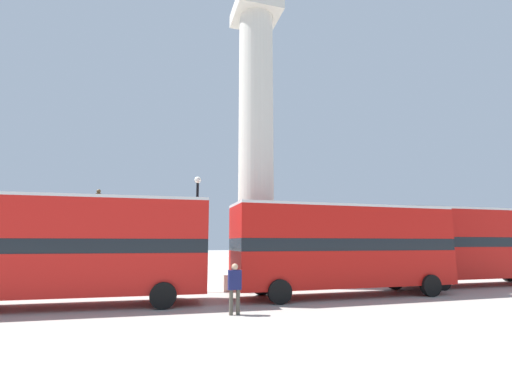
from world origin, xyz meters
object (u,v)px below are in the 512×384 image
Objects in this scene: monument_column at (256,155)px; pedestrian_near_lamp at (235,286)px; bus_c at (475,243)px; equestrian_statue at (94,254)px; street_lamp at (196,232)px; bus_a at (66,245)px; bus_b at (343,245)px.

pedestrian_near_lamp is (-3.12, -7.91, -6.92)m from monument_column.
bus_c reaches higher than pedestrian_near_lamp.
pedestrian_near_lamp is (6.53, -13.00, -0.74)m from equestrian_statue.
pedestrian_near_lamp is (0.67, -6.14, -2.05)m from street_lamp.
bus_b is (12.12, -0.53, -0.03)m from bus_a.
bus_b is 6.73m from pedestrian_near_lamp.
street_lamp is at bearing -154.84° from monument_column.
equestrian_statue reaches higher than bus_a.
bus_a is 6.20m from street_lamp.
bus_c is (12.63, -3.80, -5.45)m from monument_column.
bus_a is at bearing -152.38° from street_lamp.
street_lamp reaches higher than bus_b.
street_lamp is at bearing 31.09° from bus_a.
bus_a is at bearing -153.38° from monument_column.
monument_column reaches higher than street_lamp.
monument_column is at bearing 119.66° from bus_b.
bus_a is 21.89m from bus_c.
equestrian_statue is at bearing 159.60° from bus_c.
monument_column is 6.42m from street_lamp.
bus_b is (2.87, -5.16, -5.56)m from monument_column.
bus_b is 1.79× the size of street_lamp.
street_lamp is at bearing 153.58° from bus_b.
bus_c is at bearing -38.98° from equestrian_statue.
bus_a is 7.09m from pedestrian_near_lamp.
equestrian_statue is (-0.40, 9.72, -0.65)m from bus_a.
monument_column is 1.75× the size of bus_c.
monument_column reaches higher than equestrian_statue.
bus_a is 1.01× the size of bus_c.
street_lamp is at bearing -66.73° from equestrian_statue.
bus_b is at bearing -60.89° from monument_column.
bus_b is 7.50m from street_lamp.
bus_b is at bearing 0.98° from bus_a.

